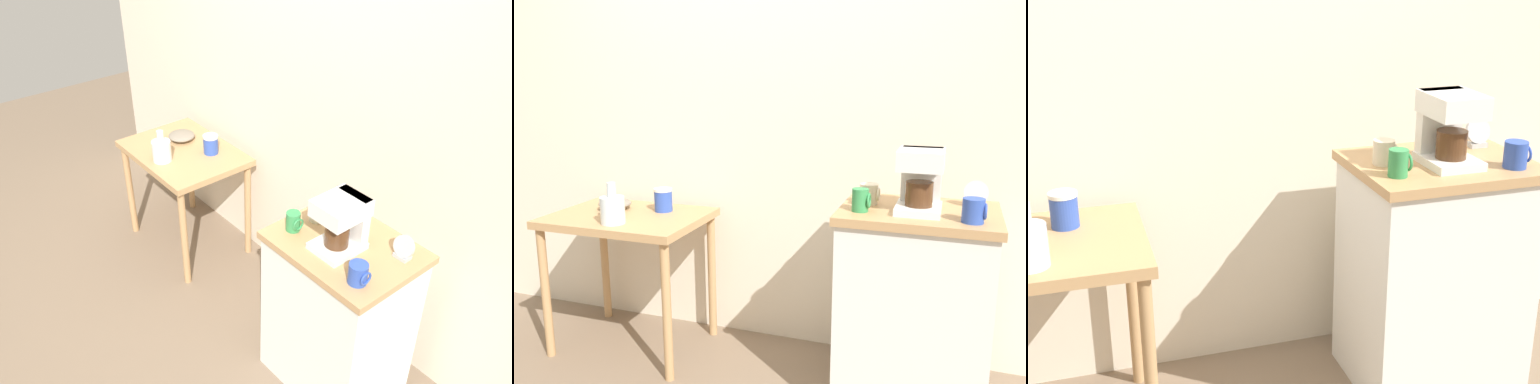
# 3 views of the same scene
# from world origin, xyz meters

# --- Properties ---
(back_wall) EXTENTS (4.40, 0.10, 2.80)m
(back_wall) POSITION_xyz_m (0.10, 0.43, 1.40)
(back_wall) COLOR beige
(back_wall) RESTS_ON ground_plane
(kitchen_counter) EXTENTS (0.65, 0.52, 0.90)m
(kitchen_counter) POSITION_xyz_m (0.77, -0.02, 0.45)
(kitchen_counter) COLOR white
(kitchen_counter) RESTS_ON ground_plane
(canister_enamel) EXTENTS (0.10, 0.10, 0.12)m
(canister_enamel) POSITION_xyz_m (-0.55, 0.15, 0.80)
(canister_enamel) COLOR #2D4CAD
(canister_enamel) RESTS_ON wooden_table
(coffee_maker) EXTENTS (0.18, 0.22, 0.26)m
(coffee_maker) POSITION_xyz_m (0.77, -0.05, 1.04)
(coffee_maker) COLOR white
(coffee_maker) RESTS_ON kitchen_counter
(mug_tall_green) EXTENTS (0.08, 0.07, 0.10)m
(mug_tall_green) POSITION_xyz_m (0.54, -0.13, 0.95)
(mug_tall_green) COLOR #338C4C
(mug_tall_green) RESTS_ON kitchen_counter
(mug_small_cream) EXTENTS (0.08, 0.08, 0.09)m
(mug_small_cream) POSITION_xyz_m (0.56, 0.01, 0.94)
(mug_small_cream) COLOR beige
(mug_small_cream) RESTS_ON kitchen_counter
(mug_blue) EXTENTS (0.09, 0.08, 0.09)m
(mug_blue) POSITION_xyz_m (0.98, -0.17, 0.95)
(mug_blue) COLOR #2D4CAD
(mug_blue) RESTS_ON kitchen_counter
(table_clock) EXTENTS (0.10, 0.05, 0.11)m
(table_clock) POSITION_xyz_m (0.99, 0.11, 0.95)
(table_clock) COLOR #B2B5BA
(table_clock) RESTS_ON kitchen_counter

